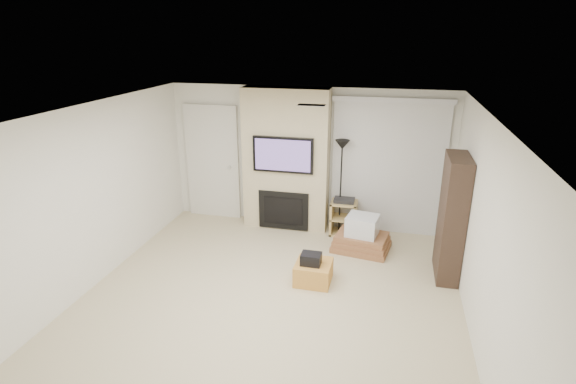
% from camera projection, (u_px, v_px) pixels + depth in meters
% --- Properties ---
extents(floor, '(5.00, 5.50, 0.00)m').
position_uv_depth(floor, '(267.00, 304.00, 5.90)').
color(floor, beige).
rests_on(floor, ground).
extents(ceiling, '(5.00, 5.50, 0.00)m').
position_uv_depth(ceiling, '(264.00, 114.00, 5.05)').
color(ceiling, white).
rests_on(ceiling, wall_back).
extents(wall_back, '(5.00, 0.00, 2.50)m').
position_uv_depth(wall_back, '(308.00, 158.00, 7.99)').
color(wall_back, white).
rests_on(wall_back, ground).
extents(wall_front, '(5.00, 0.00, 2.50)m').
position_uv_depth(wall_front, '(151.00, 376.00, 2.95)').
color(wall_front, white).
rests_on(wall_front, ground).
extents(wall_left, '(0.00, 5.50, 2.50)m').
position_uv_depth(wall_left, '(86.00, 200.00, 6.01)').
color(wall_left, white).
rests_on(wall_left, ground).
extents(wall_right, '(0.00, 5.50, 2.50)m').
position_uv_depth(wall_right, '(484.00, 237.00, 4.94)').
color(wall_right, white).
rests_on(wall_right, ground).
extents(hvac_vent, '(0.35, 0.18, 0.01)m').
position_uv_depth(hvac_vent, '(311.00, 105.00, 5.70)').
color(hvac_vent, silver).
rests_on(hvac_vent, ceiling).
extents(ottoman, '(0.51, 0.51, 0.30)m').
position_uv_depth(ottoman, '(313.00, 272.00, 6.38)').
color(ottoman, gold).
rests_on(ottoman, floor).
extents(black_bag, '(0.28, 0.22, 0.16)m').
position_uv_depth(black_bag, '(311.00, 259.00, 6.28)').
color(black_bag, black).
rests_on(black_bag, ottoman).
extents(fireplace_wall, '(1.50, 0.47, 2.50)m').
position_uv_depth(fireplace_wall, '(286.00, 161.00, 7.88)').
color(fireplace_wall, beige).
rests_on(fireplace_wall, floor).
extents(entry_door, '(1.02, 0.11, 2.14)m').
position_uv_depth(entry_door, '(213.00, 163.00, 8.41)').
color(entry_door, silver).
rests_on(entry_door, floor).
extents(vertical_blinds, '(1.98, 0.10, 2.37)m').
position_uv_depth(vertical_blinds, '(388.00, 163.00, 7.64)').
color(vertical_blinds, silver).
rests_on(vertical_blinds, floor).
extents(floor_lamp, '(0.25, 0.25, 1.67)m').
position_uv_depth(floor_lamp, '(342.00, 161.00, 7.61)').
color(floor_lamp, black).
rests_on(floor_lamp, floor).
extents(av_stand, '(0.45, 0.38, 0.66)m').
position_uv_depth(av_stand, '(344.00, 215.00, 7.84)').
color(av_stand, tan).
rests_on(av_stand, floor).
extents(box_stack, '(0.98, 0.80, 0.59)m').
position_uv_depth(box_stack, '(362.00, 237.00, 7.30)').
color(box_stack, '#935E3A').
rests_on(box_stack, floor).
extents(bookshelf, '(0.30, 0.80, 1.80)m').
position_uv_depth(bookshelf, '(452.00, 218.00, 6.32)').
color(bookshelf, '#2D2018').
rests_on(bookshelf, floor).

